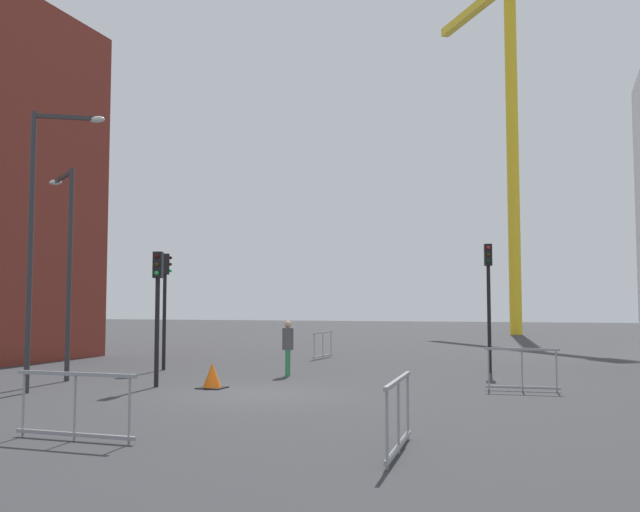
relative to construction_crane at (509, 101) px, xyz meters
The scene contains 13 objects.
ground 42.61m from the construction_crane, 95.60° to the right, with size 160.00×160.00×0.00m, color #333335.
construction_crane is the anchor object (origin of this frame).
streetlamp_tall 43.38m from the construction_crane, 102.52° to the right, with size 1.60×0.96×7.02m.
streetlamp_short 41.33m from the construction_crane, 105.34° to the right, with size 1.86×1.40×6.12m.
traffic_light_median 34.67m from the construction_crane, 87.91° to the right, with size 0.29×0.39×4.13m.
traffic_light_verge 41.67m from the construction_crane, 100.13° to the right, with size 0.32×0.39×3.58m.
traffic_light_crosswalk 38.14m from the construction_crane, 105.33° to the right, with size 0.39×0.35×3.89m.
pedestrian_walking 38.53m from the construction_crane, 97.57° to the right, with size 0.34×0.34×1.68m.
safety_barrier_right_run 47.51m from the construction_crane, 88.65° to the right, with size 0.24×2.34×1.08m.
safety_barrier_rear 48.35m from the construction_crane, 95.12° to the right, with size 2.26×0.07×1.08m.
safety_barrier_mid_span 32.67m from the construction_crane, 102.20° to the right, with size 0.15×2.10×1.08m.
safety_barrier_left_run 39.99m from the construction_crane, 86.23° to the right, with size 1.82×0.19×1.08m.
traffic_cone_orange 42.08m from the construction_crane, 97.93° to the right, with size 0.66×0.66×0.66m.
Camera 1 is at (7.10, -15.91, 2.14)m, focal length 39.51 mm.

